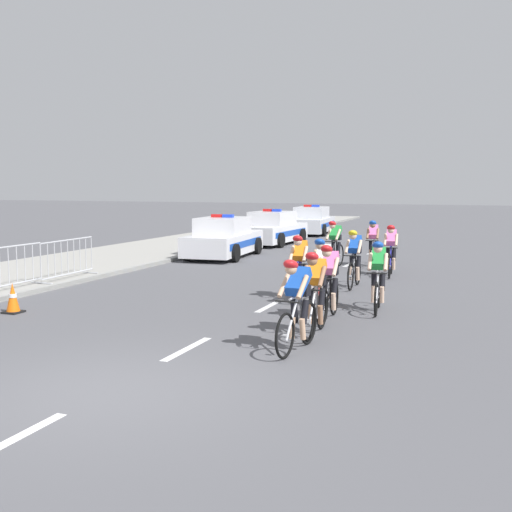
% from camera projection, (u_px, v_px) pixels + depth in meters
% --- Properties ---
extents(ground_plane, '(160.00, 160.00, 0.00)m').
position_uv_depth(ground_plane, '(106.00, 391.00, 8.32)').
color(ground_plane, '#56565B').
extents(sidewalk_slab, '(4.87, 60.00, 0.12)m').
position_uv_depth(sidewalk_slab, '(133.00, 254.00, 24.27)').
color(sidewalk_slab, '#A3A099').
rests_on(sidewalk_slab, ground).
extents(kerb_edge, '(0.16, 60.00, 0.13)m').
position_uv_depth(kerb_edge, '(188.00, 256.00, 23.42)').
color(kerb_edge, '#9E9E99').
rests_on(kerb_edge, ground).
extents(lane_markings_centre, '(0.14, 21.60, 0.01)m').
position_uv_depth(lane_markings_centre, '(297.00, 292.00, 16.03)').
color(lane_markings_centre, white).
rests_on(lane_markings_centre, ground).
extents(cyclist_lead, '(0.44, 1.72, 1.56)m').
position_uv_depth(cyclist_lead, '(297.00, 304.00, 10.21)').
color(cyclist_lead, black).
rests_on(cyclist_lead, ground).
extents(cyclist_second, '(0.42, 1.72, 1.56)m').
position_uv_depth(cyclist_second, '(315.00, 292.00, 11.32)').
color(cyclist_second, black).
rests_on(cyclist_second, ground).
extents(cyclist_third, '(0.42, 1.72, 1.56)m').
position_uv_depth(cyclist_third, '(329.00, 281.00, 12.61)').
color(cyclist_third, black).
rests_on(cyclist_third, ground).
extents(cyclist_fourth, '(0.42, 1.72, 1.56)m').
position_uv_depth(cyclist_fourth, '(322.00, 271.00, 14.03)').
color(cyclist_fourth, black).
rests_on(cyclist_fourth, ground).
extents(cyclist_fifth, '(0.45, 1.72, 1.56)m').
position_uv_depth(cyclist_fifth, '(378.00, 275.00, 13.38)').
color(cyclist_fifth, black).
rests_on(cyclist_fifth, ground).
extents(cyclist_sixth, '(0.45, 1.72, 1.56)m').
position_uv_depth(cyclist_sixth, '(300.00, 266.00, 14.91)').
color(cyclist_sixth, black).
rests_on(cyclist_sixth, ground).
extents(cyclist_seventh, '(0.42, 1.72, 1.56)m').
position_uv_depth(cyclist_seventh, '(354.00, 258.00, 16.55)').
color(cyclist_seventh, black).
rests_on(cyclist_seventh, ground).
extents(cyclist_eighth, '(0.45, 1.72, 1.56)m').
position_uv_depth(cyclist_eighth, '(391.00, 250.00, 18.60)').
color(cyclist_eighth, black).
rests_on(cyclist_eighth, ground).
extents(cyclist_ninth, '(0.44, 1.72, 1.56)m').
position_uv_depth(cyclist_ninth, '(335.00, 244.00, 20.54)').
color(cyclist_ninth, black).
rests_on(cyclist_ninth, ground).
extents(cyclist_tenth, '(0.45, 1.72, 1.56)m').
position_uv_depth(cyclist_tenth, '(373.00, 243.00, 20.90)').
color(cyclist_tenth, black).
rests_on(cyclist_tenth, ground).
extents(police_car_nearest, '(2.26, 4.52, 1.59)m').
position_uv_depth(police_car_nearest, '(223.00, 239.00, 23.56)').
color(police_car_nearest, white).
rests_on(police_car_nearest, ground).
extents(police_car_second, '(2.15, 4.48, 1.59)m').
position_uv_depth(police_car_second, '(273.00, 229.00, 28.63)').
color(police_car_second, white).
rests_on(police_car_second, ground).
extents(police_car_third, '(2.25, 4.52, 1.59)m').
position_uv_depth(police_car_third, '(312.00, 222.00, 34.48)').
color(police_car_third, silver).
rests_on(police_car_third, ground).
extents(crowd_barrier_middle, '(0.51, 2.32, 1.07)m').
position_uv_depth(crowd_barrier_middle, '(9.00, 268.00, 15.57)').
color(crowd_barrier_middle, '#B7BABF').
rests_on(crowd_barrier_middle, sidewalk_slab).
extents(crowd_barrier_rear, '(0.58, 2.32, 1.07)m').
position_uv_depth(crowd_barrier_rear, '(68.00, 259.00, 17.43)').
color(crowd_barrier_rear, '#B7BABF').
rests_on(crowd_barrier_rear, sidewalk_slab).
extents(traffic_cone_near, '(0.36, 0.36, 0.64)m').
position_uv_depth(traffic_cone_near, '(13.00, 298.00, 13.35)').
color(traffic_cone_near, black).
rests_on(traffic_cone_near, ground).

